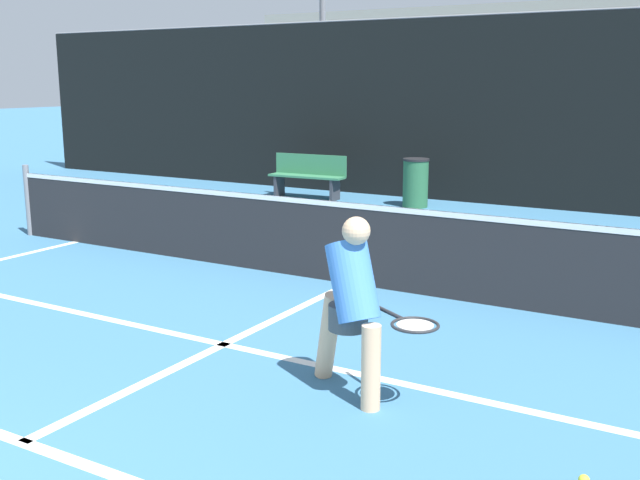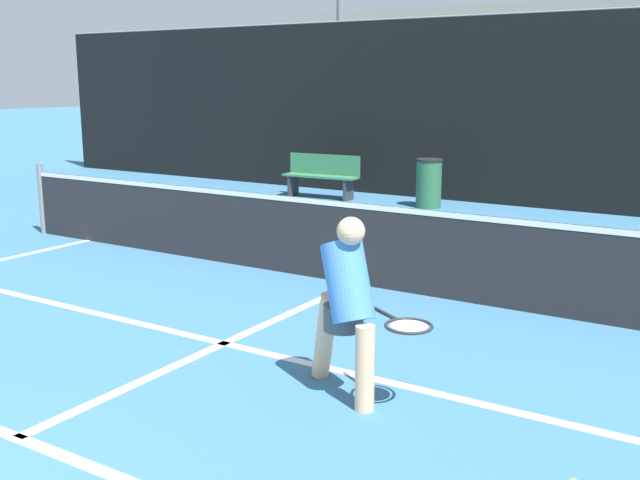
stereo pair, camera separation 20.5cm
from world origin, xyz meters
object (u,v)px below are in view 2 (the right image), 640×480
at_px(player_practicing, 348,301).
at_px(courtside_bench, 322,175).
at_px(parked_car, 485,160).
at_px(trash_bin, 429,183).

bearing_deg(player_practicing, courtside_bench, 154.26).
xyz_separation_m(player_practicing, parked_car, (-3.17, 11.60, -0.18)).
xyz_separation_m(courtside_bench, trash_bin, (2.28, 0.07, -0.01)).
bearing_deg(parked_car, courtside_bench, -120.38).
distance_m(trash_bin, parked_car, 3.50).
height_order(player_practicing, courtside_bench, player_practicing).
distance_m(courtside_bench, parked_car, 4.13).
bearing_deg(courtside_bench, trash_bin, -1.44).
relative_size(courtside_bench, parked_car, 0.37).
relative_size(trash_bin, parked_car, 0.21).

